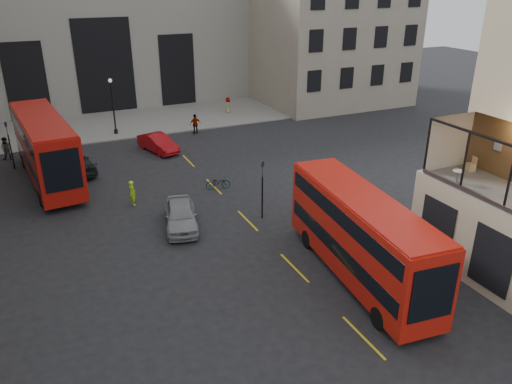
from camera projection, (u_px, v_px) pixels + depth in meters
name	position (u px, v px, depth m)	size (l,w,h in m)	color
ground	(401.00, 325.00, 21.82)	(140.00, 140.00, 0.00)	black
gateway	(93.00, 20.00, 56.04)	(35.00, 10.60, 18.00)	gray
building_right	(321.00, 9.00, 58.61)	(16.60, 18.60, 20.00)	gray
pavement_far	(109.00, 124.00, 51.08)	(40.00, 12.00, 0.12)	slate
traffic_light_near	(262.00, 182.00, 30.44)	(0.16, 0.20, 3.80)	black
traffic_light_far	(9.00, 140.00, 38.35)	(0.16, 0.20, 3.80)	black
street_lamp_b	(114.00, 110.00, 46.82)	(0.36, 0.36, 5.33)	black
bus_near	(361.00, 233.00, 24.34)	(3.62, 11.26, 4.41)	#B0150C
bus_far	(45.00, 146.00, 35.87)	(3.96, 12.46, 4.89)	#A2120B
car_a	(181.00, 215.00, 29.95)	(1.89, 4.69, 1.60)	gray
car_b	(158.00, 143.00, 42.95)	(1.59, 4.55, 1.50)	#A0090E
car_c	(79.00, 165.00, 38.29)	(1.87, 4.61, 1.34)	black
bicycle	(218.00, 183.00, 35.54)	(0.60, 1.72, 0.91)	gray
cyclist	(132.00, 193.00, 32.88)	(0.62, 0.41, 1.71)	#B2F019
pedestrian_a	(6.00, 149.00, 40.85)	(0.94, 0.73, 1.93)	gray
pedestrian_b	(67.00, 133.00, 45.36)	(1.05, 0.61, 1.63)	gray
pedestrian_c	(195.00, 124.00, 47.70)	(1.12, 0.46, 1.90)	gray
pedestrian_d	(228.00, 106.00, 54.61)	(0.89, 0.58, 1.81)	gray
cafe_table_far	(458.00, 175.00, 24.45)	(0.54, 0.54, 0.67)	beige
cafe_chair_d	(471.00, 167.00, 26.11)	(0.46, 0.46, 0.78)	#D7AE7C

